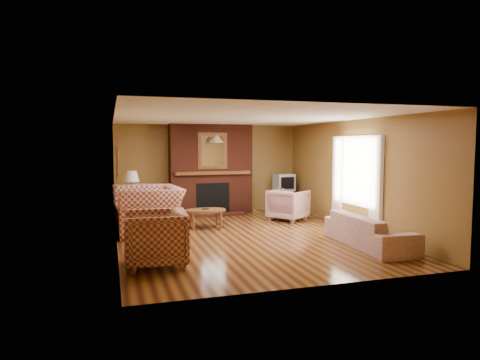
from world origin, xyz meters
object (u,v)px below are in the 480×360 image
object	(u,v)px
floral_sofa	(369,231)
crt_tv	(284,182)
fireplace	(211,170)
tv_stand	(284,201)
side_table	(132,209)
table_lamp	(132,182)
plaid_loveseat	(148,210)
plaid_armchair	(156,238)
floral_armchair	(288,205)
coffee_table	(205,212)

from	to	relation	value
floral_sofa	crt_tv	world-z (taller)	crt_tv
fireplace	tv_stand	distance (m)	2.24
fireplace	side_table	bearing A→B (deg)	-165.71
table_lamp	floral_sofa	bearing A→B (deg)	-45.05
side_table	crt_tv	size ratio (longest dim) A/B	1.19
crt_tv	plaid_loveseat	bearing A→B (deg)	-154.64
floral_sofa	side_table	world-z (taller)	side_table
floral_sofa	table_lamp	world-z (taller)	table_lamp
plaid_loveseat	tv_stand	size ratio (longest dim) A/B	2.58
plaid_armchair	table_lamp	distance (m)	4.15
fireplace	floral_sofa	world-z (taller)	fireplace
tv_stand	plaid_armchair	bearing A→B (deg)	-134.75
table_lamp	fireplace	bearing A→B (deg)	14.29
floral_armchair	floral_sofa	bearing A→B (deg)	149.97
table_lamp	plaid_loveseat	bearing A→B (deg)	-80.56
table_lamp	crt_tv	size ratio (longest dim) A/B	1.19
coffee_table	tv_stand	world-z (taller)	tv_stand
plaid_armchair	side_table	xyz separation A→B (m)	(-0.15, 4.11, -0.12)
coffee_table	table_lamp	xyz separation A→B (m)	(-1.52, 1.44, 0.58)
plaid_loveseat	floral_armchair	size ratio (longest dim) A/B	1.80
plaid_armchair	crt_tv	xyz separation A→B (m)	(4.00, 4.46, 0.39)
plaid_loveseat	plaid_armchair	distance (m)	2.61
fireplace	crt_tv	world-z (taller)	fireplace
coffee_table	plaid_loveseat	bearing A→B (deg)	-176.90
coffee_table	tv_stand	distance (m)	3.18
plaid_armchair	floral_armchair	bearing A→B (deg)	134.70
side_table	table_lamp	xyz separation A→B (m)	(0.00, 0.00, 0.65)
fireplace	plaid_armchair	size ratio (longest dim) A/B	2.55
side_table	table_lamp	size ratio (longest dim) A/B	1.00
coffee_table	side_table	xyz separation A→B (m)	(-1.52, 1.44, -0.07)
plaid_armchair	floral_sofa	size ratio (longest dim) A/B	0.46
fireplace	tv_stand	xyz separation A→B (m)	(2.05, -0.18, -0.89)
table_lamp	plaid_armchair	bearing A→B (deg)	-87.91
plaid_armchair	tv_stand	world-z (taller)	plaid_armchair
fireplace	plaid_armchair	distance (m)	5.10
coffee_table	tv_stand	size ratio (longest dim) A/B	1.58
fireplace	side_table	xyz separation A→B (m)	(-2.10, -0.53, -0.88)
floral_armchair	side_table	bearing A→B (deg)	39.22
fireplace	coffee_table	size ratio (longest dim) A/B	2.61
table_lamp	tv_stand	distance (m)	4.22
crt_tv	coffee_table	bearing A→B (deg)	-145.95
floral_sofa	table_lamp	distance (m)	5.70
fireplace	floral_sofa	xyz separation A→B (m)	(1.90, -4.54, -0.89)
floral_armchair	plaid_armchair	bearing A→B (deg)	95.57
fireplace	coffee_table	distance (m)	2.21
floral_sofa	tv_stand	distance (m)	4.36
fireplace	table_lamp	distance (m)	2.18
fireplace	table_lamp	xyz separation A→B (m)	(-2.10, -0.53, -0.23)
crt_tv	plaid_armchair	bearing A→B (deg)	-131.90
plaid_loveseat	crt_tv	distance (m)	4.33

